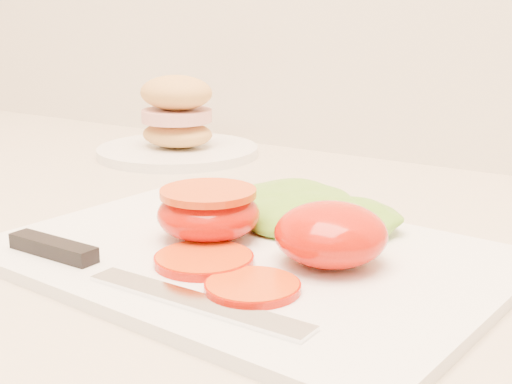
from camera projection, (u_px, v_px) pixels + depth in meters
The scene contains 9 objects.
cutting_board at pixel (249, 256), 0.56m from camera, with size 0.38×0.28×0.01m, color white.
tomato_half_dome at pixel (331, 234), 0.52m from camera, with size 0.08×0.08×0.05m, color red.
tomato_half_cut at pixel (208, 212), 0.58m from camera, with size 0.08×0.08×0.04m.
tomato_slice_0 at pixel (204, 260), 0.53m from camera, with size 0.07×0.07×0.01m, color #CF3C08.
tomato_slice_1 at pixel (253, 287), 0.48m from camera, with size 0.06×0.06×0.01m, color #CF3C08.
lettuce_leaf_0 at pixel (291, 208), 0.62m from camera, with size 0.14×0.10×0.03m, color #63B42F.
lettuce_leaf_1 at pixel (342, 219), 0.60m from camera, with size 0.10×0.07×0.02m, color #63B42F.
knife at pixel (103, 267), 0.51m from camera, with size 0.27×0.03×0.01m.
sandwich_plate at pixel (177, 128), 0.93m from camera, with size 0.21×0.21×0.11m.
Camera 1 is at (0.00, 1.16, 1.13)m, focal length 50.00 mm.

